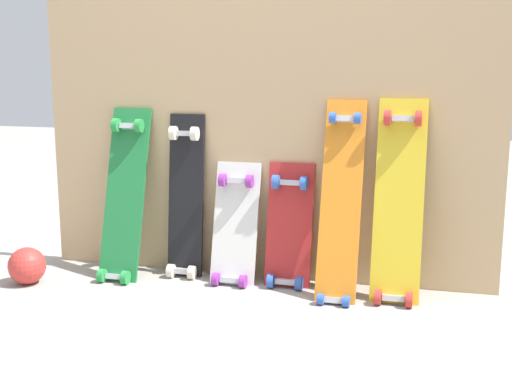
# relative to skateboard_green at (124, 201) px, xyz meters

# --- Properties ---
(ground_plane) EXTENTS (12.00, 12.00, 0.00)m
(ground_plane) POSITION_rel_skateboard_green_xyz_m (0.64, 0.09, -0.36)
(ground_plane) COLOR #9E9991
(plywood_wall_panel) EXTENTS (2.14, 0.04, 1.51)m
(plywood_wall_panel) POSITION_rel_skateboard_green_xyz_m (0.64, 0.16, 0.40)
(plywood_wall_panel) COLOR tan
(plywood_wall_panel) RESTS_ON ground
(skateboard_green) EXTENTS (0.19, 0.31, 0.86)m
(skateboard_green) POSITION_rel_skateboard_green_xyz_m (0.00, 0.00, 0.00)
(skateboard_green) COLOR #1E7238
(skateboard_green) RESTS_ON ground
(skateboard_black) EXTENTS (0.17, 0.16, 0.83)m
(skateboard_black) POSITION_rel_skateboard_green_xyz_m (0.28, 0.08, -0.01)
(skateboard_black) COLOR black
(skateboard_black) RESTS_ON ground
(skateboard_white) EXTENTS (0.21, 0.22, 0.62)m
(skateboard_white) POSITION_rel_skateboard_green_xyz_m (0.53, 0.05, -0.12)
(skateboard_white) COLOR silver
(skateboard_white) RESTS_ON ground
(skateboard_red) EXTENTS (0.21, 0.19, 0.62)m
(skateboard_red) POSITION_rel_skateboard_green_xyz_m (0.78, 0.06, -0.12)
(skateboard_red) COLOR #B22626
(skateboard_red) RESTS_ON ground
(skateboard_orange) EXTENTS (0.17, 0.33, 0.92)m
(skateboard_orange) POSITION_rel_skateboard_green_xyz_m (1.02, -0.01, 0.02)
(skateboard_orange) COLOR orange
(skateboard_orange) RESTS_ON ground
(skateboard_yellow) EXTENTS (0.21, 0.28, 0.92)m
(skateboard_yellow) POSITION_rel_skateboard_green_xyz_m (1.27, 0.02, 0.03)
(skateboard_yellow) COLOR gold
(skateboard_yellow) RESTS_ON ground
(rubber_ball) EXTENTS (0.17, 0.17, 0.17)m
(rubber_ball) POSITION_rel_skateboard_green_xyz_m (-0.38, -0.24, -0.28)
(rubber_ball) COLOR red
(rubber_ball) RESTS_ON ground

